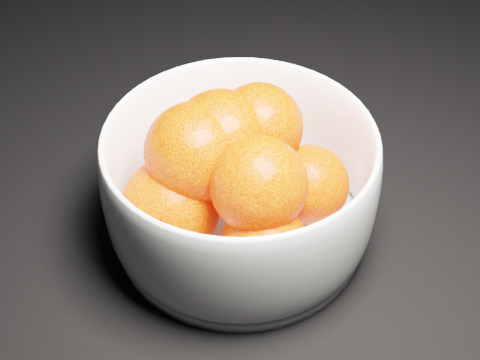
# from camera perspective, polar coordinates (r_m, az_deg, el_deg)

# --- Properties ---
(bowl) EXTENTS (0.20, 0.20, 0.10)m
(bowl) POSITION_cam_1_polar(r_m,az_deg,el_deg) (0.49, 0.00, -0.42)
(bowl) COLOR white
(bowl) RESTS_ON ground
(orange_pile) EXTENTS (0.16, 0.15, 0.11)m
(orange_pile) POSITION_cam_1_polar(r_m,az_deg,el_deg) (0.48, -0.81, 0.96)
(orange_pile) COLOR #FF380B
(orange_pile) RESTS_ON bowl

